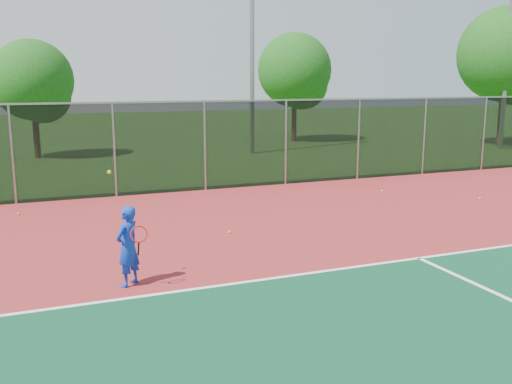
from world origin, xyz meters
The scene contains 13 objects.
ground centered at (0.00, 0.00, 0.00)m, with size 120.00×120.00×0.00m, color #245317.
court_apron centered at (0.00, 2.00, 0.01)m, with size 30.00×20.00×0.02m, color maroon.
fence_back centered at (0.00, 12.00, 1.56)m, with size 30.00×0.06×3.03m.
tennis_player centered at (-3.95, 3.66, 0.77)m, with size 0.64×0.73×2.14m.
practice_ball_0 centered at (5.40, 9.41, 0.06)m, with size 0.07×0.07×0.07m, color #C7D318.
practice_ball_4 centered at (-1.07, 6.37, 0.06)m, with size 0.07×0.07×0.07m, color #C7D318.
practice_ball_6 centered at (-5.92, 10.37, 0.06)m, with size 0.07×0.07×0.07m, color #C7D318.
practice_ball_7 centered at (7.56, 7.25, 0.06)m, with size 0.07×0.07×0.07m, color #C7D318.
floodlight_n centered at (5.08, 20.66, 6.75)m, with size 0.90×0.40×11.96m.
floodlight_ne centered at (18.34, 17.42, 6.75)m, with size 0.90×0.40×11.96m.
tree_back_left centered at (-5.09, 22.84, 3.52)m, with size 3.82×3.82×5.61m.
tree_back_mid centered at (9.61, 24.97, 4.06)m, with size 4.40×4.40×6.47m.
tree_back_right centered at (19.51, 18.55, 4.85)m, with size 5.26×5.26×7.73m.
Camera 1 is at (-5.45, -6.45, 3.75)m, focal length 40.00 mm.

